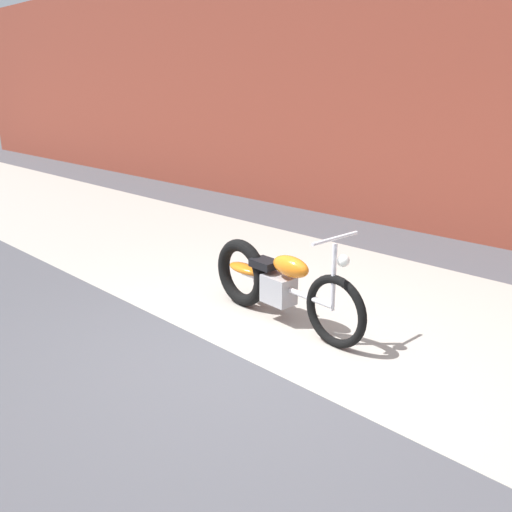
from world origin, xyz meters
TOP-DOWN VIEW (x-y plane):
  - ground_plane at (0.00, 0.00)m, footprint 80.00×80.00m
  - sidewalk_slab at (0.00, 1.75)m, footprint 36.00×3.50m
  - brick_building_wall at (0.00, 5.20)m, footprint 36.00×0.50m
  - motorcycle_orange at (-0.38, 0.80)m, footprint 2.01×0.58m

SIDE VIEW (x-z plane):
  - ground_plane at x=0.00m, z-range 0.00..0.00m
  - sidewalk_slab at x=0.00m, z-range 0.00..0.01m
  - motorcycle_orange at x=-0.38m, z-range -0.12..0.91m
  - brick_building_wall at x=0.00m, z-range 0.00..4.70m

